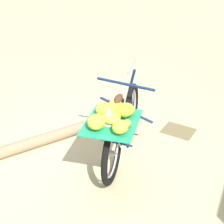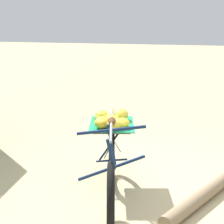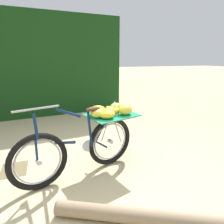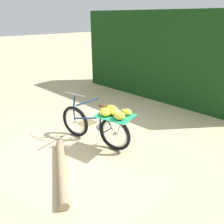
% 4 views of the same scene
% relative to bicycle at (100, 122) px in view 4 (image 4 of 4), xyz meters
% --- Properties ---
extents(ground_plane, '(60.00, 60.00, 0.00)m').
position_rel_bicycle_xyz_m(ground_plane, '(-0.23, -0.06, -0.53)').
color(ground_plane, '#C6B284').
extents(foliage_hedge, '(1.50, 5.73, 2.72)m').
position_rel_bicycle_xyz_m(foliage_hedge, '(3.44, 1.20, 0.83)').
color(foliage_hedge, '#143814').
rests_on(foliage_hedge, ground_plane).
extents(bicycle, '(0.91, 1.79, 1.03)m').
position_rel_bicycle_xyz_m(bicycle, '(0.00, 0.00, 0.00)').
color(bicycle, black).
rests_on(bicycle, ground_plane).
extents(fallen_log, '(0.94, 1.66, 0.16)m').
position_rel_bicycle_xyz_m(fallen_log, '(-1.09, -0.29, -0.45)').
color(fallen_log, '#937A5B').
rests_on(fallen_log, ground_plane).
extents(leaf_litter_patch, '(0.44, 0.36, 0.01)m').
position_rel_bicycle_xyz_m(leaf_litter_patch, '(0.38, 1.05, -0.53)').
color(leaf_litter_patch, olive).
rests_on(leaf_litter_patch, ground_plane).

